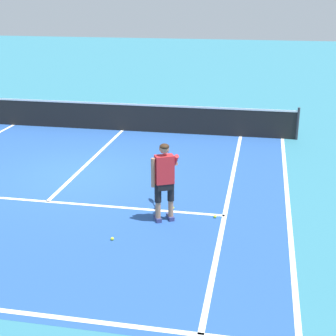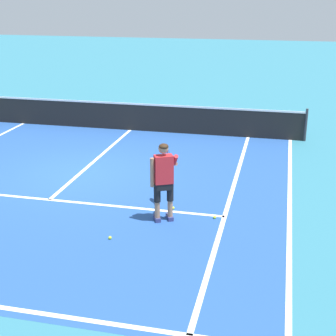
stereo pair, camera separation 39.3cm
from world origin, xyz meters
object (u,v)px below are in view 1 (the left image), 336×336
Objects in this scene: tennis_ball_near_feet at (173,208)px; tennis_ball_mid_court at (112,239)px; tennis_player at (164,177)px; tennis_ball_by_baseline at (215,216)px.

tennis_ball_mid_court is (-0.90, -1.68, 0.00)m from tennis_ball_near_feet.
tennis_player is 1.45m from tennis_ball_by_baseline.
tennis_player is 1.68m from tennis_ball_mid_court.
tennis_ball_mid_court is (-1.88, -1.41, 0.00)m from tennis_ball_by_baseline.
tennis_ball_near_feet is (0.08, 0.58, -0.96)m from tennis_player.
tennis_ball_mid_court is at bearing -118.22° from tennis_ball_near_feet.
tennis_ball_near_feet is at bearing 61.78° from tennis_ball_mid_court.
tennis_ball_mid_court is at bearing -143.13° from tennis_ball_by_baseline.
tennis_player reaches higher than tennis_ball_mid_court.
tennis_player is 25.95× the size of tennis_ball_mid_court.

